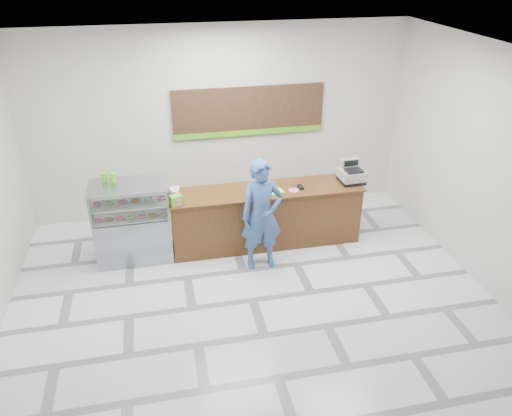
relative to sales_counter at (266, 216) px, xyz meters
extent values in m
plane|color=silver|center=(-0.55, -1.55, -0.52)|extent=(7.00, 7.00, 0.00)
plane|color=beige|center=(-0.55, 1.45, 1.23)|extent=(7.00, 0.00, 7.00)
plane|color=silver|center=(-0.55, -1.55, 2.98)|extent=(7.00, 7.00, 0.00)
cube|color=#5D3416|center=(0.00, 0.00, -0.02)|extent=(3.20, 0.70, 1.00)
cube|color=#5D3416|center=(0.00, 0.00, 0.50)|extent=(3.26, 0.76, 0.03)
cube|color=gray|center=(-2.22, 0.00, -0.12)|extent=(1.20, 0.70, 0.80)
cube|color=white|center=(-2.22, 0.00, 0.53)|extent=(1.20, 0.70, 0.50)
cube|color=gray|center=(-2.22, 0.00, 0.80)|extent=(1.22, 0.72, 0.03)
cube|color=silver|center=(-2.22, 0.00, 0.30)|extent=(1.14, 0.64, 0.02)
cube|color=silver|center=(-2.22, 0.00, 0.54)|extent=(1.14, 0.64, 0.02)
torus|color=#EC5C96|center=(-2.72, -0.10, 0.34)|extent=(0.15, 0.15, 0.05)
torus|color=#9E6531|center=(-2.55, -0.10, 0.34)|extent=(0.15, 0.15, 0.05)
torus|color=#EC5C96|center=(-2.39, -0.10, 0.34)|extent=(0.15, 0.15, 0.05)
torus|color=#90DF86|center=(-2.22, -0.10, 0.34)|extent=(0.15, 0.15, 0.05)
torus|color=#EC5C96|center=(-2.05, -0.10, 0.34)|extent=(0.15, 0.15, 0.05)
torus|color=#9E6531|center=(-1.89, -0.10, 0.34)|extent=(0.15, 0.15, 0.05)
torus|color=#90DF86|center=(-1.72, -0.10, 0.34)|extent=(0.15, 0.15, 0.05)
torus|color=#EC5C96|center=(-2.72, 0.05, 0.58)|extent=(0.15, 0.15, 0.05)
torus|color=#90DF86|center=(-2.52, 0.05, 0.58)|extent=(0.15, 0.15, 0.05)
torus|color=#EC5C96|center=(-2.32, 0.05, 0.58)|extent=(0.15, 0.15, 0.05)
torus|color=#9E6531|center=(-2.12, 0.05, 0.58)|extent=(0.15, 0.15, 0.05)
torus|color=#90DF86|center=(-1.92, 0.05, 0.58)|extent=(0.15, 0.15, 0.05)
torus|color=#EC5C96|center=(-1.72, 0.05, 0.58)|extent=(0.15, 0.15, 0.05)
cube|color=black|center=(0.00, 1.41, 1.43)|extent=(2.80, 0.05, 0.90)
cube|color=#4CA617|center=(0.00, 1.38, 1.03)|extent=(2.80, 0.02, 0.10)
cube|color=black|center=(1.50, -0.01, 0.54)|extent=(0.40, 0.40, 0.06)
cube|color=gray|center=(1.50, -0.01, 0.65)|extent=(0.42, 0.44, 0.16)
cube|color=black|center=(1.50, -0.09, 0.75)|extent=(0.29, 0.22, 0.04)
cube|color=gray|center=(1.50, 0.11, 0.81)|extent=(0.34, 0.12, 0.16)
cube|color=black|center=(1.50, 0.05, 0.83)|extent=(0.26, 0.03, 0.10)
cube|color=black|center=(0.57, -0.08, 0.53)|extent=(0.08, 0.16, 0.04)
cube|color=#29B804|center=(0.10, -0.14, 0.52)|extent=(0.38, 0.31, 0.02)
cube|color=white|center=(0.12, -0.14, 0.53)|extent=(0.27, 0.22, 0.00)
cube|color=white|center=(-1.50, 0.09, 0.58)|extent=(0.15, 0.15, 0.13)
cylinder|color=silver|center=(-1.50, -0.03, 0.58)|extent=(0.09, 0.09, 0.13)
cube|color=#4CA617|center=(-1.50, -0.27, 0.60)|extent=(0.22, 0.17, 0.17)
cylinder|color=#EC5C96|center=(0.44, -0.13, 0.52)|extent=(0.18, 0.18, 0.00)
cylinder|color=#4CA617|center=(-2.57, 0.22, 0.88)|extent=(0.09, 0.09, 0.14)
cylinder|color=#4CA617|center=(-2.44, 0.15, 0.89)|extent=(0.10, 0.10, 0.16)
imported|color=#30568B|center=(-0.22, -0.66, 0.40)|extent=(0.67, 0.45, 1.83)
camera|label=1|loc=(-1.73, -7.29, 4.13)|focal=35.00mm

